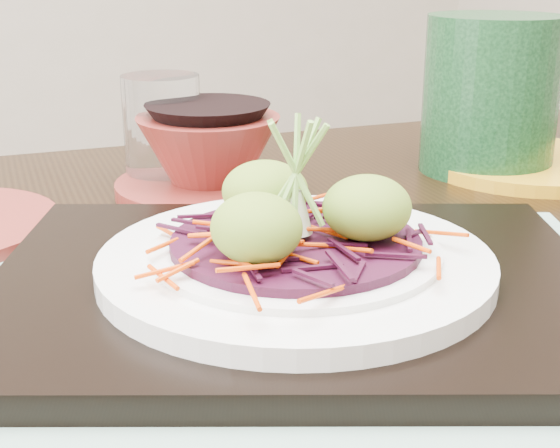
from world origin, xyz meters
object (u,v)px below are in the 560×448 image
green_jar (490,95)px  yellow_plate (527,163)px  serving_tray (295,286)px  white_plate (296,261)px  water_glass (163,131)px  terracotta_bowl_set (209,160)px  dining_table (261,412)px

green_jar → yellow_plate: bearing=-23.6°
serving_tray → green_jar: (0.33, 0.18, 0.07)m
white_plate → water_glass: 0.30m
terracotta_bowl_set → dining_table: bearing=-105.0°
white_plate → yellow_plate: size_ratio=1.18×
dining_table → white_plate: 0.14m
serving_tray → white_plate: (-0.00, -0.00, 0.02)m
water_glass → white_plate: bearing=-95.1°
serving_tray → water_glass: water_glass is taller
dining_table → water_glass: 0.30m
serving_tray → yellow_plate: serving_tray is taller
water_glass → serving_tray: bearing=-95.1°
serving_tray → water_glass: 0.30m
green_jar → white_plate: bearing=-151.0°
water_glass → terracotta_bowl_set: 0.06m
dining_table → white_plate: bearing=-78.2°
white_plate → yellow_plate: 0.41m
serving_tray → white_plate: size_ratio=1.54×
green_jar → terracotta_bowl_set: bearing=167.7°
dining_table → yellow_plate: yellow_plate is taller
terracotta_bowl_set → green_jar: size_ratio=1.23×
serving_tray → green_jar: size_ratio=2.46×
dining_table → terracotta_bowl_set: terracotta_bowl_set is taller
serving_tray → terracotta_bowl_set: terracotta_bowl_set is taller
dining_table → green_jar: (0.33, 0.14, 0.18)m
dining_table → water_glass: (0.03, 0.25, 0.16)m
terracotta_bowl_set → water_glass: bearing=114.6°
serving_tray → green_jar: 0.38m
water_glass → terracotta_bowl_set: water_glass is taller
terracotta_bowl_set → yellow_plate: (0.32, -0.08, -0.03)m
serving_tray → green_jar: bearing=57.9°
water_glass → terracotta_bowl_set: (0.02, -0.05, -0.02)m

